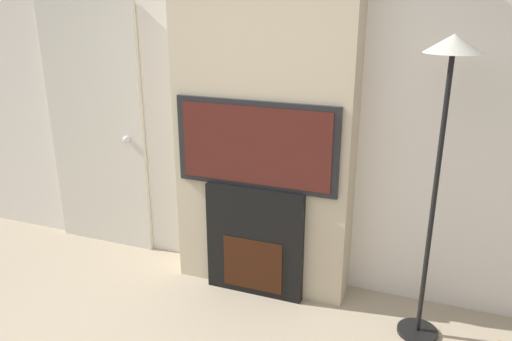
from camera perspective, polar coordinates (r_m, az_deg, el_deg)
name	(u,v)px	position (r m, az deg, el deg)	size (l,w,h in m)	color
wall_back	(272,104)	(3.63, 1.87, 7.63)	(6.00, 0.06, 2.70)	silver
chimney_breast	(264,109)	(3.46, 0.89, 7.08)	(1.28, 0.30, 2.70)	#BCAD8E
fireplace	(256,241)	(3.65, -0.01, -8.01)	(0.72, 0.15, 0.82)	black
television	(256,145)	(3.38, -0.02, 2.93)	(1.15, 0.07, 0.61)	black
floor_lamp	(446,106)	(2.98, 20.88, 6.87)	(0.32, 0.32, 1.89)	black
entry_door	(96,130)	(4.39, -17.77, 4.43)	(0.92, 0.09, 2.05)	beige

